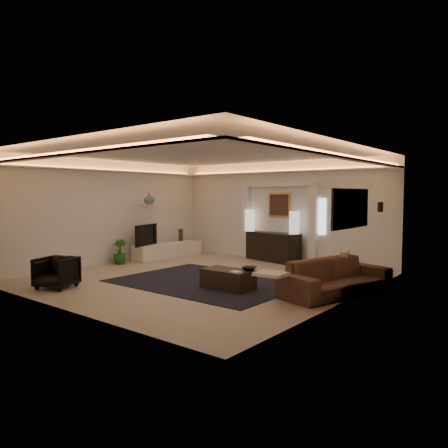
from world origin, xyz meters
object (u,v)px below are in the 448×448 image
Objects in this scene: coffee_table at (228,279)px; armchair at (56,273)px; console at (273,247)px; sofa at (336,277)px.

armchair is at bearing -141.94° from coffee_table.
console is 4.31m from sofa.
console reaches higher than coffee_table.
coffee_table is 1.47× the size of armchair.
sofa is at bearing -28.18° from console.
sofa is 3.27× the size of armchair.
armchair is at bearing -91.68° from console.
sofa is at bearing 24.75° from coffee_table.
console is at bearing 65.26° from sofa.
sofa is 2.21× the size of coffee_table.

